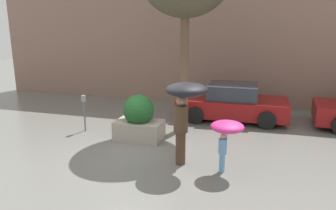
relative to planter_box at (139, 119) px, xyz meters
The scene contains 7 objects.
ground_plane 1.44m from the planter_box, 81.10° to the right, with size 40.00×40.00×0.00m, color slate.
building_facade 5.74m from the planter_box, 87.79° to the left, with size 18.00×0.30×6.00m.
planter_box is the anchor object (origin of this frame).
person_adult 2.47m from the planter_box, 39.53° to the right, with size 1.00×1.00×2.09m.
person_child 3.22m from the planter_box, 29.75° to the right, with size 0.77×0.77×1.26m.
parked_car_near 3.85m from the planter_box, 49.61° to the left, with size 3.92×2.07×1.30m.
parking_meter 2.01m from the planter_box, behind, with size 0.14×0.14×1.19m.
Camera 1 is at (3.26, -7.53, 3.47)m, focal length 35.00 mm.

